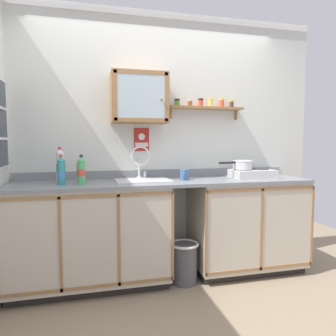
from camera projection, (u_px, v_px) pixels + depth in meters
The scene contains 18 objects.
floor at pixel (177, 297), 2.73m from camera, with size 5.87×5.87×0.00m, color gray.
back_wall at pixel (158, 142), 3.32m from camera, with size 3.47×0.07×2.66m.
lower_cabinet_run at pixel (90, 236), 2.91m from camera, with size 1.43×0.61×0.94m.
lower_cabinet_run_right at pixel (246, 225), 3.29m from camera, with size 1.14×0.61×0.94m.
countertop at pixel (166, 182), 3.04m from camera, with size 2.83×0.63×0.03m, color gray.
backsplash at pixel (159, 173), 3.31m from camera, with size 2.83×0.02×0.08m, color gray.
sink at pixel (143, 182), 3.03m from camera, with size 0.51×0.42×0.46m.
hot_plate_stove at pixel (253, 173), 3.28m from camera, with size 0.43×0.29×0.09m.
saucepan at pixel (242, 164), 3.27m from camera, with size 0.39×0.20×0.09m.
bottle_juice_amber_0 at pixel (81, 172), 2.86m from camera, with size 0.07×0.07×0.23m.
bottle_soda_green_1 at pixel (82, 171), 2.76m from camera, with size 0.07×0.07×0.26m.
bottle_opaque_white_2 at pixel (60, 167), 2.86m from camera, with size 0.07×0.07×0.32m.
bottle_detergent_teal_3 at pixel (61, 172), 2.74m from camera, with size 0.07×0.07×0.26m.
mug at pixel (184, 175), 3.08m from camera, with size 0.09×0.13×0.10m.
wall_cabinet at pixel (139, 98), 3.08m from camera, with size 0.54×0.29×0.49m.
spice_shelf at pixel (206, 107), 3.32m from camera, with size 0.80×0.14×0.22m.
warning_sign at pixel (142, 140), 3.25m from camera, with size 0.15×0.01×0.23m.
trash_bin at pixel (184, 262), 3.00m from camera, with size 0.28×0.28×0.39m.
Camera 1 is at (-0.71, -2.53, 1.34)m, focal length 33.88 mm.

